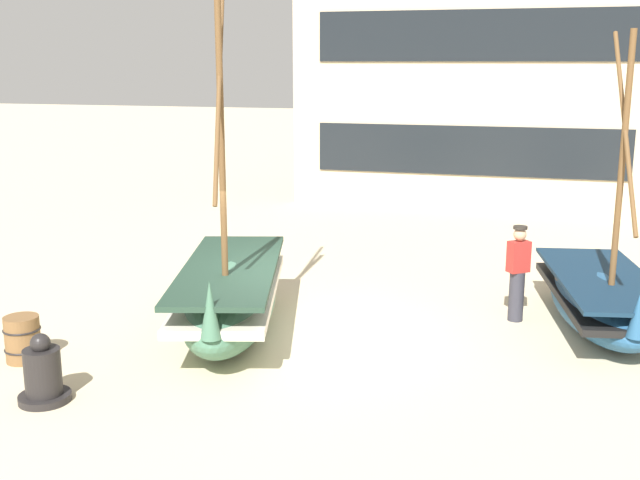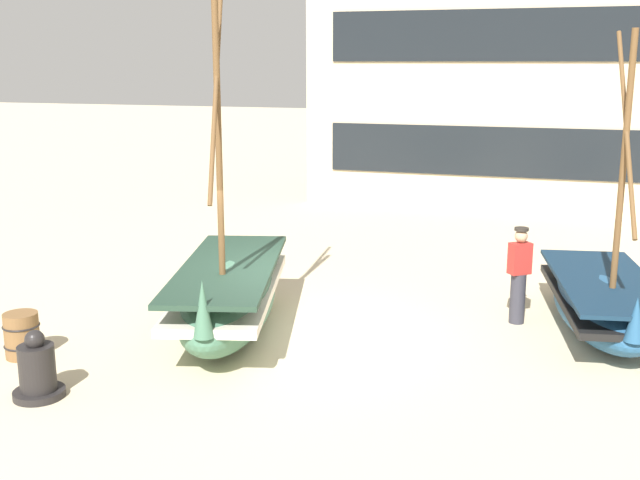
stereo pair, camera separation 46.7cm
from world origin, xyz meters
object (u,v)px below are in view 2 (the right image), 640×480
(fisherman_by_hull, at_px, (519,276))
(harbor_building_main, at_px, (494,91))
(fishing_boat_centre_large, at_px, (604,302))
(fishing_boat_near_left, at_px, (229,295))
(capstan_winch, at_px, (37,371))
(wooden_barrel, at_px, (22,335))

(fisherman_by_hull, relative_size, harbor_building_main, 0.15)
(fishing_boat_centre_large, height_order, harbor_building_main, harbor_building_main)
(fishing_boat_near_left, bearing_deg, fisherman_by_hull, 23.95)
(fishing_boat_near_left, relative_size, capstan_winch, 6.41)
(fishing_boat_centre_large, bearing_deg, harbor_building_main, 103.66)
(fisherman_by_hull, distance_m, capstan_winch, 7.83)
(fishing_boat_near_left, height_order, harbor_building_main, harbor_building_main)
(fisherman_by_hull, xyz_separation_m, harbor_building_main, (-1.79, 13.02, 2.65))
(wooden_barrel, bearing_deg, harbor_building_main, 72.70)
(wooden_barrel, xyz_separation_m, harbor_building_main, (5.29, 16.98, 3.13))
(capstan_winch, height_order, wooden_barrel, capstan_winch)
(wooden_barrel, relative_size, harbor_building_main, 0.06)
(harbor_building_main, bearing_deg, fishing_boat_centre_large, -76.34)
(fishing_boat_centre_large, distance_m, fisherman_by_hull, 1.43)
(capstan_winch, xyz_separation_m, wooden_barrel, (-1.16, 1.15, -0.02))
(harbor_building_main, bearing_deg, fisherman_by_hull, -82.16)
(fishing_boat_centre_large, distance_m, harbor_building_main, 13.80)
(fishing_boat_near_left, bearing_deg, wooden_barrel, -142.75)
(fisherman_by_hull, height_order, capstan_winch, fisherman_by_hull)
(capstan_winch, bearing_deg, fishing_boat_centre_large, 34.52)
(wooden_barrel, bearing_deg, fishing_boat_near_left, 37.25)
(fisherman_by_hull, relative_size, capstan_winch, 1.78)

